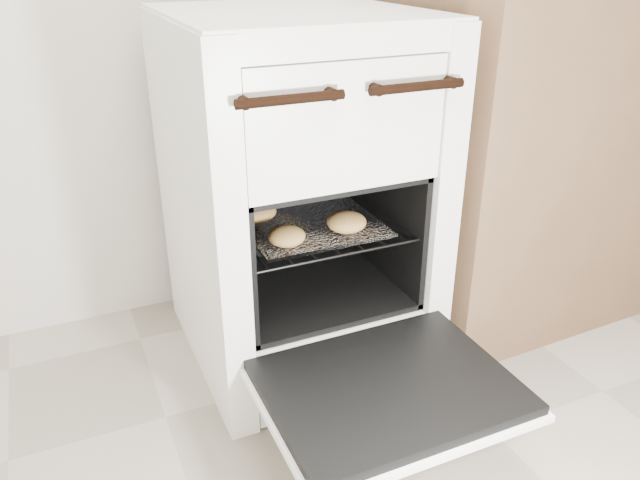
{
  "coord_description": "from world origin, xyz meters",
  "views": [
    {
      "loc": [
        -0.47,
        -0.14,
        0.99
      ],
      "look_at": [
        0.07,
        1.05,
        0.37
      ],
      "focal_mm": 35.0,
      "sensor_mm": 36.0,
      "label": 1
    }
  ],
  "objects": [
    {
      "name": "baked_rolls",
      "position": [
        0.02,
        1.09,
        0.42
      ],
      "size": [
        0.28,
        0.27,
        0.04
      ],
      "color": "tan",
      "rests_on": "foil_sheet"
    },
    {
      "name": "oven_rack",
      "position": [
        0.07,
        1.13,
        0.38
      ],
      "size": [
        0.41,
        0.39,
        0.01
      ],
      "color": "black",
      "rests_on": "stove"
    },
    {
      "name": "foil_sheet",
      "position": [
        0.07,
        1.11,
        0.39
      ],
      "size": [
        0.32,
        0.28,
        0.01
      ],
      "primitive_type": "cube",
      "color": "white",
      "rests_on": "oven_rack"
    },
    {
      "name": "oven_door",
      "position": [
        0.07,
        0.72,
        0.19
      ],
      "size": [
        0.5,
        0.39,
        0.04
      ],
      "color": "black",
      "rests_on": "stove"
    },
    {
      "name": "stove",
      "position": [
        0.07,
        1.19,
        0.42
      ],
      "size": [
        0.56,
        0.62,
        0.86
      ],
      "color": "white",
      "rests_on": "ground"
    },
    {
      "name": "counter",
      "position": [
        0.84,
        1.22,
        0.47
      ],
      "size": [
        0.96,
        0.66,
        0.94
      ],
      "primitive_type": "cube",
      "rotation": [
        0.0,
        0.0,
        0.04
      ],
      "color": "brown",
      "rests_on": "ground"
    }
  ]
}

